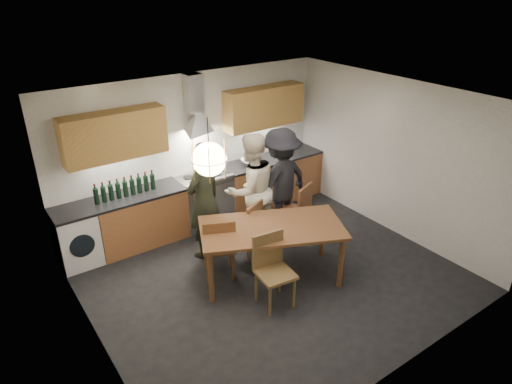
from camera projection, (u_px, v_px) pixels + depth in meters
ground at (271, 275)px, 6.76m from camera, size 5.00×5.00×0.00m
room_shell at (273, 169)px, 6.02m from camera, size 5.02×4.52×2.61m
counter_run at (206, 199)px, 8.01m from camera, size 5.00×0.62×0.90m
range_stove at (205, 200)px, 8.00m from camera, size 0.90×0.60×0.92m
wall_fixtures at (197, 119)px, 7.46m from camera, size 4.30×0.54×1.10m
pendant_lamp at (209, 159)px, 5.25m from camera, size 0.43×0.43×0.70m
dining_table at (272, 233)px, 6.41m from camera, size 2.23×1.74×0.84m
chair_back_left at (219, 245)px, 6.44m from camera, size 0.60×0.60×1.00m
chair_back_mid at (249, 225)px, 7.03m from camera, size 0.55×0.55×0.92m
chair_back_right at (298, 208)px, 7.45m from camera, size 0.58×0.58×0.99m
chair_front at (272, 265)px, 5.99m from camera, size 0.50×0.50×1.01m
person_left at (204, 200)px, 6.90m from camera, size 0.79×0.64×1.86m
person_mid at (251, 190)px, 7.22m from camera, size 0.91×0.71×1.87m
person_right at (280, 181)px, 7.56m from camera, size 1.26×0.84×1.83m
mixing_bowl at (250, 161)px, 8.28m from camera, size 0.38×0.38×0.08m
stock_pot at (282, 151)px, 8.68m from camera, size 0.27×0.27×0.14m
wine_bottles at (125, 187)px, 7.04m from camera, size 0.98×0.08×0.32m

